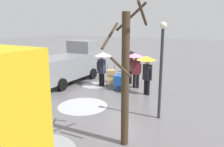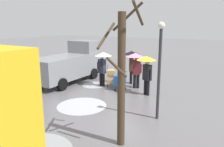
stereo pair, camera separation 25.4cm
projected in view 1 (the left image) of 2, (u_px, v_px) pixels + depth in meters
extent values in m
plane|color=slate|center=(124.00, 89.00, 13.08)|extent=(90.00, 90.00, 0.00)
cylinder|color=#ADAFB5|center=(94.00, 85.00, 13.97)|extent=(1.60, 1.60, 0.01)
cylinder|color=silver|center=(83.00, 106.00, 10.44)|extent=(2.32, 2.32, 0.01)
cube|color=gray|center=(66.00, 66.00, 14.42)|extent=(1.99, 5.21, 1.40)
cube|color=gray|center=(83.00, 47.00, 15.80)|extent=(1.85, 1.41, 0.84)
cube|color=black|center=(89.00, 56.00, 16.60)|extent=(1.66, 0.07, 0.63)
cube|color=#232326|center=(89.00, 70.00, 16.86)|extent=(1.96, 0.17, 0.24)
cylinder|color=black|center=(70.00, 71.00, 16.41)|extent=(0.24, 0.72, 0.72)
cylinder|color=black|center=(93.00, 74.00, 15.50)|extent=(0.24, 0.72, 0.72)
cylinder|color=black|center=(37.00, 80.00, 13.65)|extent=(0.24, 0.72, 0.72)
cylinder|color=black|center=(62.00, 85.00, 12.74)|extent=(0.24, 0.72, 0.72)
cube|color=#1951B2|center=(120.00, 80.00, 12.88)|extent=(0.64, 0.83, 0.56)
cube|color=#1951B2|center=(120.00, 87.00, 12.98)|extent=(0.57, 0.75, 0.04)
cylinder|color=#1951B2|center=(122.00, 71.00, 13.18)|extent=(0.58, 0.13, 0.04)
sphere|color=black|center=(122.00, 91.00, 12.66)|extent=(0.10, 0.10, 0.10)
sphere|color=black|center=(115.00, 90.00, 12.79)|extent=(0.10, 0.10, 0.10)
sphere|color=black|center=(125.00, 88.00, 13.21)|extent=(0.10, 0.10, 0.10)
sphere|color=black|center=(118.00, 87.00, 13.35)|extent=(0.10, 0.10, 0.10)
cube|color=#515156|center=(111.00, 83.00, 13.53)|extent=(0.70, 0.75, 0.03)
cylinder|color=#515156|center=(114.00, 74.00, 13.69)|extent=(0.04, 0.04, 1.10)
cylinder|color=#515156|center=(107.00, 74.00, 13.71)|extent=(0.04, 0.04, 1.10)
cylinder|color=black|center=(115.00, 84.00, 13.84)|extent=(0.13, 0.20, 0.20)
cylinder|color=black|center=(107.00, 84.00, 13.86)|extent=(0.13, 0.20, 0.20)
cube|color=tan|center=(111.00, 81.00, 13.50)|extent=(0.63, 0.69, 0.27)
cube|color=tan|center=(111.00, 77.00, 13.44)|extent=(0.65, 0.66, 0.27)
cube|color=tan|center=(111.00, 72.00, 13.38)|extent=(0.63, 0.68, 0.29)
cylinder|color=black|center=(138.00, 81.00, 13.31)|extent=(0.18, 0.18, 0.82)
cylinder|color=black|center=(134.00, 81.00, 13.30)|extent=(0.18, 0.18, 0.82)
cube|color=#5B1E23|center=(136.00, 68.00, 13.12)|extent=(0.52, 0.47, 0.84)
sphere|color=brown|center=(136.00, 59.00, 13.00)|extent=(0.22, 0.22, 0.22)
cylinder|color=#5B1E23|center=(141.00, 68.00, 13.15)|extent=(0.10, 0.10, 0.55)
cylinder|color=#5B1E23|center=(133.00, 64.00, 13.04)|extent=(0.25, 0.31, 0.50)
cylinder|color=#333338|center=(135.00, 61.00, 13.03)|extent=(0.02, 0.02, 0.86)
cone|color=#E0668E|center=(135.00, 55.00, 12.95)|extent=(1.04, 1.04, 0.22)
sphere|color=#333338|center=(135.00, 53.00, 12.92)|extent=(0.04, 0.04, 0.04)
cube|color=brown|center=(136.00, 66.00, 13.31)|extent=(0.34, 0.30, 0.44)
cylinder|color=black|center=(100.00, 79.00, 13.74)|extent=(0.18, 0.18, 0.82)
cylinder|color=black|center=(103.00, 80.00, 13.62)|extent=(0.18, 0.18, 0.82)
cube|color=#282D47|center=(102.00, 66.00, 13.49)|extent=(0.48, 0.34, 0.84)
sphere|color=tan|center=(101.00, 58.00, 13.37)|extent=(0.22, 0.22, 0.22)
cylinder|color=#282D47|center=(98.00, 67.00, 13.66)|extent=(0.10, 0.10, 0.55)
cylinder|color=#282D47|center=(104.00, 63.00, 13.35)|extent=(0.15, 0.31, 0.50)
cylinder|color=#333338|center=(103.00, 60.00, 13.35)|extent=(0.02, 0.02, 0.86)
cone|color=white|center=(103.00, 54.00, 13.26)|extent=(1.04, 1.04, 0.22)
sphere|color=#333338|center=(103.00, 52.00, 13.24)|extent=(0.04, 0.04, 0.04)
cube|color=black|center=(99.00, 66.00, 13.33)|extent=(0.32, 0.20, 0.44)
cylinder|color=black|center=(130.00, 77.00, 14.44)|extent=(0.18, 0.18, 0.82)
cylinder|color=black|center=(130.00, 77.00, 14.24)|extent=(0.18, 0.18, 0.82)
cube|color=#473323|center=(131.00, 64.00, 14.15)|extent=(0.44, 0.52, 0.84)
sphere|color=brown|center=(131.00, 56.00, 14.03)|extent=(0.22, 0.22, 0.22)
cylinder|color=#473323|center=(130.00, 64.00, 14.42)|extent=(0.10, 0.10, 0.55)
cylinder|color=#473323|center=(131.00, 61.00, 13.93)|extent=(0.32, 0.22, 0.50)
cylinder|color=#333338|center=(131.00, 59.00, 13.97)|extent=(0.02, 0.02, 0.86)
cone|color=black|center=(131.00, 53.00, 13.89)|extent=(1.04, 1.04, 0.22)
sphere|color=#333338|center=(131.00, 51.00, 13.86)|extent=(0.04, 0.04, 0.04)
cylinder|color=black|center=(148.00, 88.00, 11.95)|extent=(0.18, 0.18, 0.82)
cylinder|color=black|center=(145.00, 87.00, 12.11)|extent=(0.18, 0.18, 0.82)
cube|color=black|center=(147.00, 72.00, 11.85)|extent=(0.52, 0.45, 0.84)
sphere|color=beige|center=(148.00, 62.00, 11.73)|extent=(0.22, 0.22, 0.22)
cylinder|color=black|center=(151.00, 74.00, 11.65)|extent=(0.10, 0.10, 0.55)
cylinder|color=black|center=(145.00, 68.00, 11.93)|extent=(0.22, 0.31, 0.50)
cylinder|color=#333338|center=(146.00, 65.00, 11.84)|extent=(0.02, 0.02, 0.86)
cone|color=yellow|center=(146.00, 58.00, 11.76)|extent=(1.04, 1.04, 0.22)
sphere|color=#333338|center=(147.00, 56.00, 11.73)|extent=(0.04, 0.04, 0.04)
cylinder|color=#423323|center=(125.00, 82.00, 6.72)|extent=(0.24, 0.24, 4.13)
cylinder|color=#423323|center=(131.00, 17.00, 6.71)|extent=(0.97, 0.19, 0.87)
cylinder|color=#423323|center=(110.00, 35.00, 6.63)|extent=(0.13, 1.07, 0.76)
cylinder|color=#423323|center=(121.00, 67.00, 6.33)|extent=(0.69, 0.09, 0.56)
cylinder|color=#423323|center=(142.00, 14.00, 6.10)|extent=(0.20, 0.99, 0.66)
cylinder|color=#2D2D33|center=(161.00, 75.00, 8.72)|extent=(0.12, 0.12, 3.60)
sphere|color=#EAEACC|center=(163.00, 25.00, 8.30)|extent=(0.28, 0.28, 0.28)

